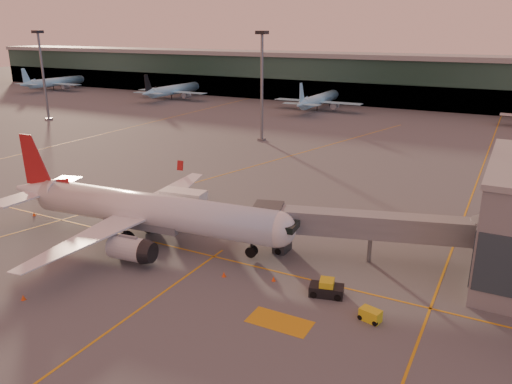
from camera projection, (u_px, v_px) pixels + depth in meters
The scene contains 15 objects.
ground at pixel (154, 264), 57.78m from camera, with size 600.00×600.00×0.00m, color #4C4F54.
taxi_markings at pixel (269, 167), 98.39m from camera, with size 100.12×173.00×0.01m.
terminal at pixel (412, 81), 174.13m from camera, with size 400.00×20.00×17.60m.
mast_west_far at pixel (42, 69), 145.26m from camera, with size 2.40×2.40×25.60m.
mast_west_near at pixel (262, 78), 117.48m from camera, with size 2.40×2.40×25.60m.
distant_aircraft_row at pixel (245, 104), 180.79m from camera, with size 225.00×34.00×13.00m.
main_airplane at pixel (144, 211), 63.18m from camera, with size 41.35×37.34×12.48m.
jet_bridge at pixel (385, 228), 56.93m from camera, with size 28.23×10.96×6.08m.
catering_truck at pixel (184, 205), 69.09m from camera, with size 6.51×3.50×4.81m.
gpu_cart at pixel (370, 315), 46.46m from camera, with size 2.22×1.65×1.16m.
pushback_tug at pixel (327, 289), 50.81m from camera, with size 3.77×2.59×1.77m.
cone_nose at pixel (274, 279), 53.88m from camera, with size 0.41×0.41×0.53m.
cone_tail at pixel (34, 214), 72.71m from camera, with size 0.45×0.45×0.57m.
cone_wing_right at pixel (23, 297), 50.10m from camera, with size 0.45×0.45×0.58m.
cone_fwd at pixel (224, 274), 54.81m from camera, with size 0.45×0.45×0.57m.
Camera 1 is at (34.93, -40.68, 25.95)m, focal length 35.00 mm.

